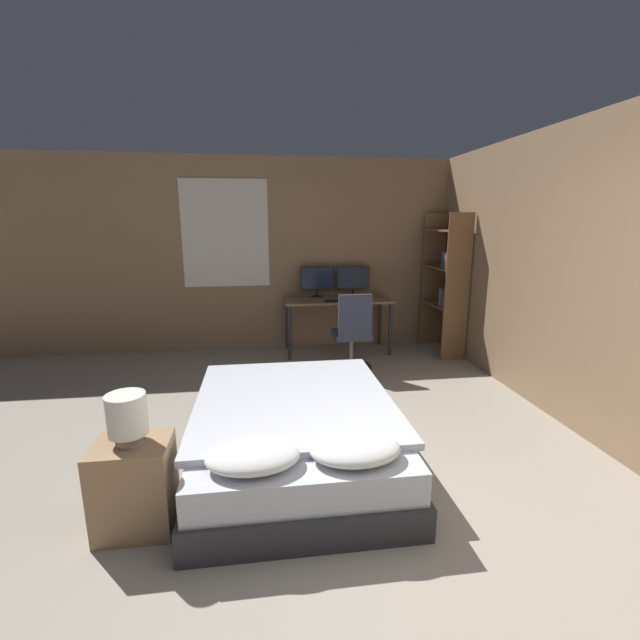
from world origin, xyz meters
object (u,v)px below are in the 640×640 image
object	(u,v)px
desk	(337,305)
computer_mouse	(362,300)
keyboard	(340,301)
office_chair	(352,340)
monitor_right	(353,279)
nightstand	(135,486)
bed	(295,432)
bedside_lamp	(127,415)
bookshelf	(447,279)
monitor_left	(317,279)

from	to	relation	value
desk	computer_mouse	size ratio (longest dim) A/B	21.29
keyboard	office_chair	world-z (taller)	office_chair
monitor_right	nightstand	bearing A→B (deg)	-120.07
bed	computer_mouse	xyz separation A→B (m)	(1.12, 2.59, 0.54)
nightstand	desk	world-z (taller)	desk
desk	office_chair	world-z (taller)	office_chair
bedside_lamp	bookshelf	size ratio (longest dim) A/B	0.16
nightstand	office_chair	distance (m)	3.21
monitor_right	monitor_left	bearing A→B (deg)	180.00
desk	monitor_right	world-z (taller)	monitor_right
computer_mouse	bookshelf	bearing A→B (deg)	-1.93
nightstand	monitor_left	distance (m)	4.02
bookshelf	computer_mouse	bearing A→B (deg)	178.07
monitor_right	computer_mouse	xyz separation A→B (m)	(0.04, -0.43, -0.23)
bedside_lamp	office_chair	bearing A→B (deg)	54.13
bedside_lamp	bookshelf	xyz separation A→B (m)	(3.32, 3.15, 0.31)
bedside_lamp	desk	xyz separation A→B (m)	(1.84, 3.40, -0.07)
bedside_lamp	bed	bearing A→B (deg)	30.73
desk	office_chair	distance (m)	0.85
keyboard	bookshelf	size ratio (longest dim) A/B	0.21
desk	monitor_right	size ratio (longest dim) A/B	3.11
monitor_left	bookshelf	distance (m)	1.80
nightstand	computer_mouse	xyz separation A→B (m)	(2.13, 3.19, 0.50)
monitor_left	monitor_right	world-z (taller)	same
bookshelf	nightstand	bearing A→B (deg)	-136.43
monitor_left	computer_mouse	distance (m)	0.74
bed	nightstand	world-z (taller)	bed
bed	monitor_right	bearing A→B (deg)	70.24
bed	bookshelf	size ratio (longest dim) A/B	1.03
bedside_lamp	monitor_right	bearing A→B (deg)	59.93
monitor_right	office_chair	bearing A→B (deg)	-101.96
bookshelf	monitor_left	bearing A→B (deg)	164.98
bed	bedside_lamp	world-z (taller)	bedside_lamp
nightstand	monitor_right	distance (m)	4.25
desk	computer_mouse	xyz separation A→B (m)	(0.30, -0.21, 0.11)
desk	bookshelf	size ratio (longest dim) A/B	0.77
keyboard	desk	bearing A→B (deg)	90.00
bedside_lamp	keyboard	bearing A→B (deg)	60.11
bed	office_chair	xyz separation A→B (m)	(0.87, 2.00, 0.15)
desk	bedside_lamp	bearing A→B (deg)	-118.33
bedside_lamp	keyboard	distance (m)	3.68
nightstand	monitor_left	bearing A→B (deg)	66.49
keyboard	bookshelf	bearing A→B (deg)	-1.54
bedside_lamp	desk	world-z (taller)	bedside_lamp
desk	bookshelf	distance (m)	1.55
keyboard	computer_mouse	distance (m)	0.30
monitor_right	bookshelf	bearing A→B (deg)	-20.95
keyboard	bedside_lamp	bearing A→B (deg)	-119.89
desk	computer_mouse	world-z (taller)	computer_mouse
bed	desk	distance (m)	2.95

